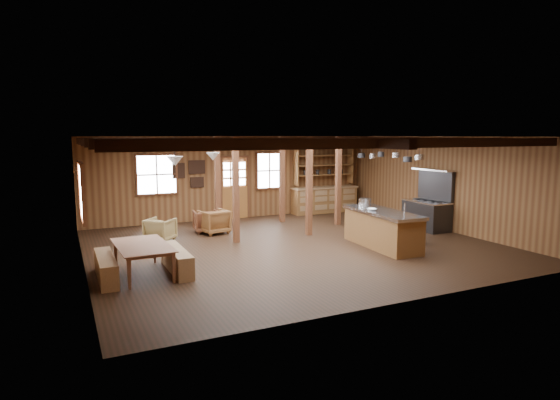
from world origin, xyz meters
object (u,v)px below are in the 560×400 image
dining_table (145,260)px  armchair_a (214,222)px  armchair_b (206,221)px  kitchen_island (382,229)px  armchair_c (160,230)px  commercial_range (428,210)px

dining_table → armchair_a: armchair_a is taller
armchair_a → armchair_b: size_ratio=1.08×
kitchen_island → armchair_c: (-4.99, 3.07, -0.16)m
dining_table → armchair_a: bearing=-39.3°
kitchen_island → dining_table: size_ratio=1.41×
kitchen_island → armchair_a: bearing=137.9°
commercial_range → armchair_a: bearing=160.4°
dining_table → armchair_c: bearing=-19.0°
kitchen_island → armchair_b: size_ratio=3.58×
dining_table → armchair_c: (0.89, 2.97, -0.00)m
armchair_b → armchair_a: bearing=121.8°
dining_table → armchair_a: (2.50, 3.33, 0.03)m
dining_table → armchair_b: armchair_b is taller
dining_table → armchair_c: size_ratio=2.62×
armchair_b → armchair_c: bearing=30.4°
kitchen_island → armchair_a: 4.81m
armchair_a → kitchen_island: bearing=122.7°
commercial_range → armchair_b: commercial_range is taller
armchair_a → armchair_b: (-0.15, 0.31, -0.03)m
kitchen_island → dining_table: kitchen_island is taller
kitchen_island → armchair_c: size_ratio=3.70×
armchair_a → armchair_b: 0.34m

